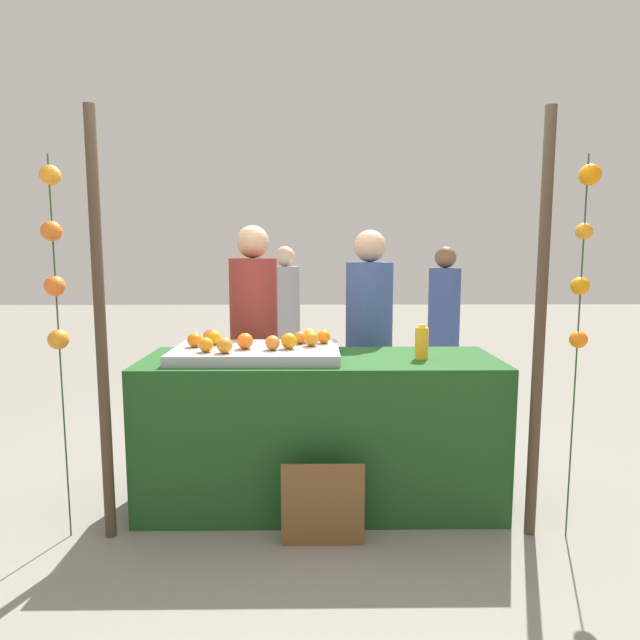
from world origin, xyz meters
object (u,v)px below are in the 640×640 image
object	(u,v)px
chalkboard_sign	(323,505)
orange_0	(214,338)
juice_bottle	(422,343)
vendor_right	(369,355)
orange_1	(225,345)
vendor_left	(254,353)
stall_counter	(320,430)

from	to	relation	value
chalkboard_sign	orange_0	bearing A→B (deg)	137.36
orange_0	juice_bottle	size ratio (longest dim) A/B	0.42
juice_bottle	chalkboard_sign	bearing A→B (deg)	-141.97
orange_0	vendor_right	size ratio (longest dim) A/B	0.05
orange_1	chalkboard_sign	size ratio (longest dim) A/B	0.20
juice_bottle	chalkboard_sign	world-z (taller)	juice_bottle
juice_bottle	vendor_left	bearing A→B (deg)	145.41
stall_counter	orange_1	size ratio (longest dim) A/B	23.63
orange_0	juice_bottle	bearing A→B (deg)	-6.62
juice_bottle	vendor_left	size ratio (longest dim) A/B	0.12
orange_0	orange_1	distance (m)	0.29
stall_counter	vendor_right	world-z (taller)	vendor_right
chalkboard_sign	vendor_right	xyz separation A→B (m)	(0.34, 1.15, 0.55)
orange_0	chalkboard_sign	xyz separation A→B (m)	(0.64, -0.59, -0.76)
vendor_left	chalkboard_sign	bearing A→B (deg)	-68.21
juice_bottle	stall_counter	bearing A→B (deg)	175.53
juice_bottle	chalkboard_sign	size ratio (longest dim) A/B	0.45
vendor_left	orange_0	bearing A→B (deg)	-106.80
chalkboard_sign	stall_counter	bearing A→B (deg)	90.84
stall_counter	vendor_left	size ratio (longest dim) A/B	1.23
orange_1	juice_bottle	world-z (taller)	juice_bottle
orange_1	vendor_right	xyz separation A→B (m)	(0.87, 0.83, -0.22)
vendor_left	vendor_right	bearing A→B (deg)	-1.08
stall_counter	orange_0	bearing A→B (deg)	171.42
juice_bottle	vendor_left	xyz separation A→B (m)	(-1.03, 0.71, -0.19)
juice_bottle	vendor_right	xyz separation A→B (m)	(-0.23, 0.70, -0.21)
juice_bottle	vendor_left	distance (m)	1.27
orange_0	vendor_right	bearing A→B (deg)	29.72
stall_counter	vendor_left	distance (m)	0.88
orange_1	juice_bottle	xyz separation A→B (m)	(1.10, 0.13, -0.01)
orange_1	chalkboard_sign	world-z (taller)	orange_1
stall_counter	juice_bottle	world-z (taller)	juice_bottle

